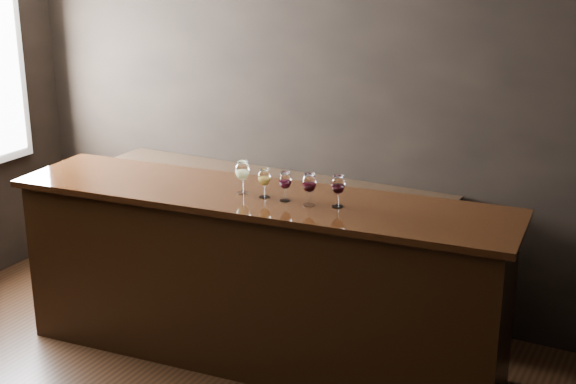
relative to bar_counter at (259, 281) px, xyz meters
The scene contains 9 objects.
room_shell 1.70m from the bar_counter, 113.11° to the right, with size 5.02×4.52×2.81m.
bar_counter is the anchor object (origin of this frame).
bar_top 0.59m from the bar_counter, ahead, with size 3.34×0.78×0.04m, color black.
back_bar_shelf 0.93m from the bar_counter, 113.05° to the left, with size 2.83×0.40×1.02m, color black.
glass_white 0.76m from the bar_counter, 168.27° to the right, with size 0.09×0.09×0.22m.
glass_amber 0.74m from the bar_counter, 25.66° to the right, with size 0.08×0.08×0.19m.
glass_red_a 0.77m from the bar_counter, ahead, with size 0.08×0.08×0.19m.
glass_red_b 0.84m from the bar_counter, ahead, with size 0.09×0.09×0.21m.
glass_red_c 0.93m from the bar_counter, ahead, with size 0.09×0.09×0.20m.
Camera 1 is at (2.69, -3.06, 2.77)m, focal length 50.00 mm.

